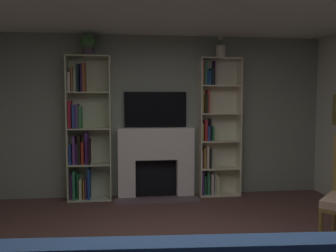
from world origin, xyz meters
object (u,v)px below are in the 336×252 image
at_px(bookshelf_right, 214,130).
at_px(potted_plant, 88,44).
at_px(bookshelf_left, 84,133).
at_px(vase_with_flowers, 221,51).
at_px(tv, 155,110).
at_px(fireplace, 156,160).

distance_m(bookshelf_right, potted_plant, 2.41).
xyz_separation_m(bookshelf_left, vase_with_flowers, (2.16, -0.04, 1.29)).
distance_m(tv, bookshelf_right, 1.02).
distance_m(bookshelf_left, vase_with_flowers, 2.52).
bearing_deg(vase_with_flowers, bookshelf_right, 146.20).
bearing_deg(bookshelf_right, fireplace, -178.34).
distance_m(fireplace, vase_with_flowers, 2.03).
bearing_deg(fireplace, bookshelf_right, 1.66).
bearing_deg(potted_plant, fireplace, 1.48).
bearing_deg(tv, bookshelf_right, -3.89).
relative_size(fireplace, bookshelf_right, 0.58).
xyz_separation_m(fireplace, tv, (0.00, 0.09, 0.81)).
bearing_deg(fireplace, vase_with_flowers, -1.44).
xyz_separation_m(bookshelf_left, bookshelf_right, (2.08, 0.02, 0.01)).
height_order(potted_plant, vase_with_flowers, vase_with_flowers).
xyz_separation_m(fireplace, vase_with_flowers, (1.04, -0.03, 1.75)).
xyz_separation_m(fireplace, bookshelf_left, (-1.12, 0.01, 0.46)).
bearing_deg(fireplace, bookshelf_left, 179.35).
distance_m(fireplace, bookshelf_left, 1.21).
bearing_deg(potted_plant, tv, 6.59).
xyz_separation_m(fireplace, bookshelf_right, (0.96, 0.03, 0.47)).
bearing_deg(fireplace, potted_plant, -178.52).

